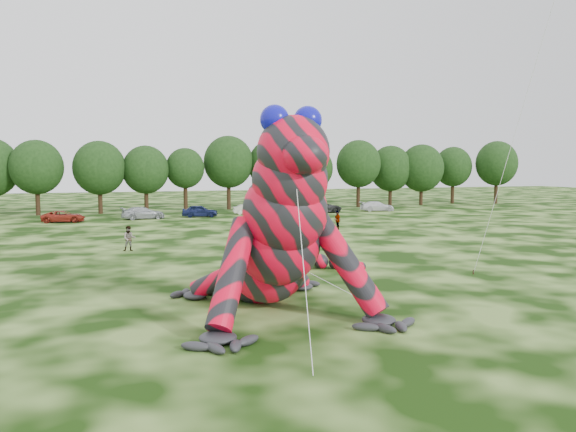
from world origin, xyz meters
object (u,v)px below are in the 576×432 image
at_px(tree_15, 421,175).
at_px(spectator_2, 299,222).
at_px(car_7, 377,206).
at_px(tree_13, 358,174).
at_px(tree_14, 390,176).
at_px(car_5, 249,209).
at_px(tree_11, 272,174).
at_px(car_4, 200,211).
at_px(tree_10, 229,173).
at_px(tree_12, 313,178).
at_px(car_3, 143,213).
at_px(tree_9, 185,180).
at_px(tree_7, 100,177).
at_px(tree_8, 146,179).
at_px(spectator_3, 337,220).
at_px(spectator_1, 129,239).
at_px(tree_6, 37,178).
at_px(spectator_5, 296,236).
at_px(car_6, 322,207).
at_px(inflatable_gecko, 259,209).
at_px(car_2, 63,217).
at_px(tree_17, 496,172).
at_px(tree_16, 453,175).

height_order(tree_15, spectator_2, tree_15).
bearing_deg(car_7, tree_13, 1.67).
bearing_deg(tree_14, spectator_2, -132.03).
distance_m(car_5, spectator_2, 19.14).
relative_size(tree_11, spectator_2, 6.30).
bearing_deg(tree_14, car_4, -161.21).
bearing_deg(tree_10, car_7, -27.22).
distance_m(tree_12, car_3, 27.72).
distance_m(tree_9, tree_15, 37.41).
distance_m(tree_7, tree_8, 5.87).
xyz_separation_m(spectator_3, spectator_1, (-20.03, -7.94, 0.00)).
distance_m(tree_6, tree_12, 37.58).
bearing_deg(spectator_5, car_7, -79.82).
relative_size(tree_8, tree_12, 1.00).
bearing_deg(car_7, tree_15, -45.63).
distance_m(car_4, spectator_2, 18.51).
distance_m(car_6, car_7, 8.22).
bearing_deg(spectator_3, tree_12, 158.18).
bearing_deg(tree_14, tree_8, -177.36).
xyz_separation_m(car_4, spectator_1, (-9.53, -25.69, 0.19)).
xyz_separation_m(inflatable_gecko, tree_9, (4.24, 52.89, 0.05)).
relative_size(tree_8, tree_13, 0.88).
relative_size(tree_7, car_3, 1.91).
relative_size(tree_7, tree_10, 0.90).
distance_m(tree_7, car_2, 11.96).
height_order(tree_8, tree_10, tree_10).
bearing_deg(car_7, tree_7, 86.72).
height_order(tree_13, car_5, tree_13).
bearing_deg(tree_9, tree_11, 3.82).
bearing_deg(tree_12, spectator_5, -112.88).
bearing_deg(tree_8, tree_17, -0.33).
bearing_deg(tree_16, tree_10, -178.80).
bearing_deg(car_7, tree_6, 88.92).
bearing_deg(car_2, car_4, -79.00).
bearing_deg(tree_7, spectator_1, -86.78).
relative_size(tree_13, car_6, 1.87).
relative_size(car_3, spectator_1, 2.68).
relative_size(car_6, spectator_5, 3.25).
bearing_deg(spectator_2, tree_10, -67.48).
relative_size(car_4, spectator_1, 2.34).
xyz_separation_m(tree_6, tree_9, (18.62, 0.66, -0.41)).
distance_m(tree_16, car_5, 38.88).
bearing_deg(spectator_1, spectator_5, -4.86).
bearing_deg(car_4, inflatable_gecko, -176.82).
bearing_deg(spectator_5, car_4, -36.86).
bearing_deg(tree_7, car_2, -110.42).
bearing_deg(tree_9, spectator_5, -85.26).
bearing_deg(tree_14, car_6, -147.96).
bearing_deg(spectator_2, tree_12, -92.56).
relative_size(tree_13, spectator_1, 5.47).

